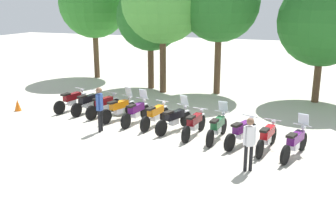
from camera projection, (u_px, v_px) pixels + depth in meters
The scene contains 21 objects.
ground_plane at pixel (164, 129), 15.60m from camera, with size 80.00×80.00×0.00m, color #BCB7A8.
motorcycle_0 at pixel (72, 100), 18.21m from camera, with size 0.75×2.17×0.99m.
motorcycle_1 at pixel (88, 102), 17.83m from camera, with size 0.70×2.18×0.99m.
motorcycle_2 at pixel (104, 105), 17.36m from camera, with size 0.78×2.15×0.99m.
motorcycle_3 at pixel (119, 108), 16.77m from camera, with size 0.86×2.12×1.37m.
motorcycle_4 at pixel (136, 111), 16.27m from camera, with size 0.64×2.19×1.37m.
motorcycle_5 at pixel (155, 115), 15.85m from camera, with size 0.68×2.18×0.99m.
motorcycle_6 at pixel (175, 119), 15.28m from camera, with size 0.91×2.10×1.37m.
motorcycle_7 at pixel (194, 124), 14.69m from camera, with size 0.63×2.19×0.99m.
motorcycle_8 at pixel (217, 127), 14.28m from camera, with size 0.62×2.19×1.37m.
motorcycle_9 at pixel (242, 132), 13.78m from camera, with size 0.91×2.10×0.99m.
motorcycle_10 at pixel (267, 137), 13.27m from camera, with size 0.71×2.17×0.99m.
motorcycle_11 at pixel (295, 142), 12.72m from camera, with size 0.87×2.11×1.37m.
person_0 at pixel (249, 140), 11.51m from camera, with size 0.39×0.30×1.70m.
person_1 at pixel (100, 106), 15.06m from camera, with size 0.25×0.40×1.81m.
tree_0 at pixel (94, 3), 25.01m from camera, with size 4.55×4.55×7.23m.
tree_1 at pixel (150, 17), 22.00m from camera, with size 3.91×3.91×6.15m.
tree_2 at pixel (163, 2), 20.73m from camera, with size 4.51×4.51×7.27m.
tree_3 at pixel (220, 2), 20.41m from camera, with size 4.34×4.34×7.23m.
tree_4 at pixel (323, 22), 18.81m from camera, with size 4.43×4.43×6.31m.
traffic_cone at pixel (18, 105), 18.19m from camera, with size 0.32×0.32×0.55m, color orange.
Camera 1 is at (5.37, -13.80, 5.03)m, focal length 40.89 mm.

